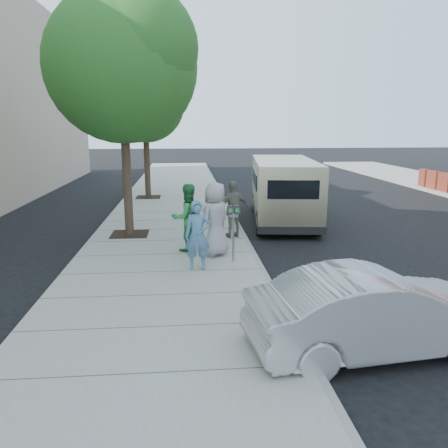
{
  "coord_description": "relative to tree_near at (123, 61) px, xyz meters",
  "views": [
    {
      "loc": [
        -0.44,
        -11.74,
        3.64
      ],
      "look_at": [
        0.55,
        -0.56,
        1.1
      ],
      "focal_mm": 35.0,
      "sensor_mm": 36.0,
      "label": 1
    }
  ],
  "objects": [
    {
      "name": "person_gray_shirt",
      "position": [
        2.6,
        -2.61,
        -4.39
      ],
      "size": [
        1.15,
        1.15,
        2.02
      ],
      "primitive_type": "imported",
      "rotation": [
        0.0,
        0.0,
        3.93
      ],
      "color": "#A3A3A6",
      "rests_on": "sidewalk"
    },
    {
      "name": "sidewalk",
      "position": [
        1.25,
        -2.4,
        -5.47
      ],
      "size": [
        5.0,
        60.0,
        0.15
      ],
      "primitive_type": "cube",
      "color": "gray",
      "rests_on": "ground"
    },
    {
      "name": "person_striped_polo",
      "position": [
        3.32,
        -0.68,
        -4.49
      ],
      "size": [
        1.14,
        0.77,
        1.81
      ],
      "primitive_type": "imported",
      "rotation": [
        0.0,
        0.0,
        3.48
      ],
      "color": "slate",
      "rests_on": "sidewalk"
    },
    {
      "name": "tree_near",
      "position": [
        0.0,
        0.0,
        0.0
      ],
      "size": [
        4.62,
        4.6,
        7.53
      ],
      "color": "black",
      "rests_on": "sidewalk"
    },
    {
      "name": "van",
      "position": [
        5.54,
        2.17,
        -4.29
      ],
      "size": [
        2.84,
        6.61,
        2.38
      ],
      "rotation": [
        0.0,
        0.0,
        -0.12
      ],
      "color": "beige",
      "rests_on": "ground"
    },
    {
      "name": "ground",
      "position": [
        2.25,
        -2.4,
        -5.55
      ],
      "size": [
        120.0,
        120.0,
        0.0
      ],
      "primitive_type": "plane",
      "color": "black",
      "rests_on": "ground"
    },
    {
      "name": "parking_meter",
      "position": [
        3.03,
        -3.2,
        -4.32
      ],
      "size": [
        0.31,
        0.13,
        1.49
      ],
      "rotation": [
        0.0,
        0.0,
        0.08
      ],
      "color": "gray",
      "rests_on": "sidewalk"
    },
    {
      "name": "curb_face",
      "position": [
        3.69,
        -2.4,
        -5.47
      ],
      "size": [
        0.12,
        60.0,
        0.16
      ],
      "primitive_type": "cube",
      "color": "gray",
      "rests_on": "ground"
    },
    {
      "name": "sedan",
      "position": [
        4.86,
        -7.81,
        -4.85
      ],
      "size": [
        4.35,
        1.97,
        1.39
      ],
      "primitive_type": "imported",
      "rotation": [
        0.0,
        0.0,
        1.69
      ],
      "color": "#A8AAAF",
      "rests_on": "ground"
    },
    {
      "name": "person_officer",
      "position": [
        2.08,
        -3.76,
        -4.53
      ],
      "size": [
        0.66,
        0.46,
        1.73
      ],
      "primitive_type": "imported",
      "rotation": [
        0.0,
        0.0,
        -0.07
      ],
      "color": "teal",
      "rests_on": "sidewalk"
    },
    {
      "name": "tree_far",
      "position": [
        -0.0,
        7.6,
        -0.66
      ],
      "size": [
        3.92,
        3.8,
        6.49
      ],
      "color": "black",
      "rests_on": "sidewalk"
    },
    {
      "name": "person_green_shirt",
      "position": [
        1.85,
        -2.08,
        -4.44
      ],
      "size": [
        1.14,
        1.02,
        1.91
      ],
      "primitive_type": "imported",
      "rotation": [
        0.0,
        0.0,
        3.53
      ],
      "color": "#2D8A43",
      "rests_on": "sidewalk"
    }
  ]
}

